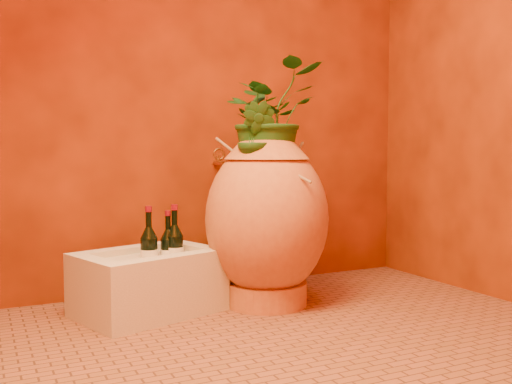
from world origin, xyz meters
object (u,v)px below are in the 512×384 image
amphora (267,218)px  wine_bottle_c (175,250)px  stone_basin (149,284)px  wine_bottle_a (149,253)px  wine_bottle_b (168,252)px  wall_tap (220,162)px

amphora → wine_bottle_c: bearing=163.0°
amphora → stone_basin: size_ratio=1.19×
wine_bottle_a → stone_basin: bearing=-114.1°
wine_bottle_c → wine_bottle_a: bearing=-176.2°
amphora → wine_bottle_c: 0.47m
wine_bottle_b → wall_tap: 0.62m
amphora → stone_basin: bearing=169.8°
stone_basin → wine_bottle_c: size_ratio=2.13×
amphora → wine_bottle_c: size_ratio=2.54×
wine_bottle_a → wine_bottle_b: (0.10, 0.02, -0.01)m
stone_basin → wine_bottle_c: bearing=11.9°
wall_tap → wine_bottle_b: bearing=-145.7°
wine_bottle_a → wine_bottle_b: bearing=13.5°
amphora → wine_bottle_a: bearing=167.6°
amphora → wine_bottle_c: amphora is taller
amphora → wall_tap: bearing=101.4°
wine_bottle_a → wine_bottle_c: bearing=3.8°
wine_bottle_a → wine_bottle_c: wine_bottle_c is taller
amphora → wine_bottle_c: (-0.43, 0.13, -0.15)m
wine_bottle_c → wall_tap: size_ratio=2.12×
stone_basin → wine_bottle_b: bearing=22.1°
stone_basin → wine_bottle_b: wine_bottle_b is taller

